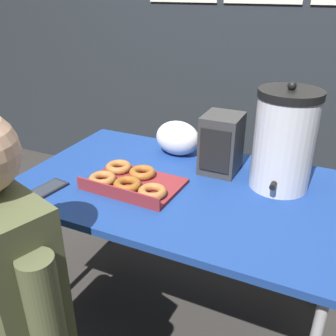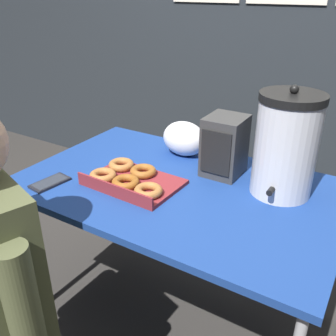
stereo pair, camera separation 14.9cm
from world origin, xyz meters
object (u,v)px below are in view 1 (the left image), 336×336
at_px(cell_phone, 48,189).
at_px(person_seated, 11,305).
at_px(donut_box, 131,181).
at_px(space_heater, 221,144).
at_px(coffee_urn, 284,140).

xyz_separation_m(cell_phone, person_seated, (0.18, -0.40, -0.15)).
bearing_deg(donut_box, space_heater, 48.22).
height_order(space_heater, person_seated, person_seated).
distance_m(space_heater, person_seated, 0.96).
distance_m(cell_phone, person_seated, 0.46).
height_order(donut_box, coffee_urn, coffee_urn).
distance_m(donut_box, person_seated, 0.60).
height_order(cell_phone, person_seated, person_seated).
bearing_deg(cell_phone, coffee_urn, 34.86).
relative_size(donut_box, coffee_urn, 0.90).
bearing_deg(space_heater, coffee_urn, -7.53).
distance_m(coffee_urn, space_heater, 0.26).
relative_size(coffee_urn, cell_phone, 2.56).
height_order(donut_box, person_seated, person_seated).
bearing_deg(person_seated, space_heater, -95.65).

